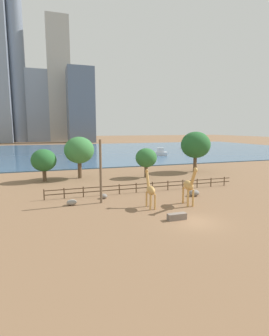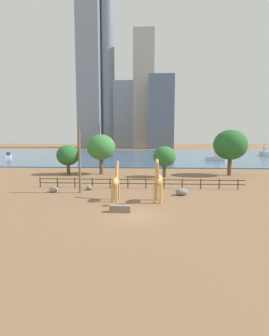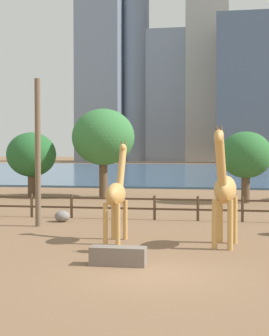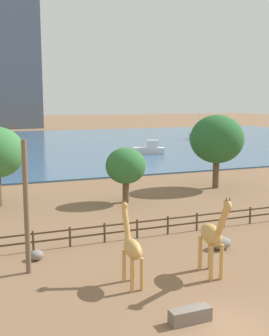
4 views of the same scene
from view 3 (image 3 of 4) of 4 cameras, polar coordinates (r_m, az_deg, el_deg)
name	(u,v)px [view 3 (image 3 of 4)]	position (r m, az deg, el deg)	size (l,w,h in m)	color
ground_plane	(211,171)	(95.10, 8.48, -0.29)	(400.00, 400.00, 0.00)	brown
harbor_water	(211,171)	(92.10, 8.45, -0.30)	(180.00, 86.00, 0.20)	#3D6084
giraffe_tall	(225,190)	(19.88, 9.95, -2.38)	(1.10, 3.25, 4.62)	tan
giraffe_companion	(116,194)	(20.87, -2.02, -2.88)	(0.80, 2.63, 4.14)	tan
utility_pole	(38,153)	(25.36, -10.67, 1.68)	(0.28, 0.28, 7.17)	brown
boulder_near_fence	(62,216)	(26.99, -8.01, -5.31)	(0.80, 0.77, 0.58)	gray
feeding_trough	(118,256)	(16.76, -1.84, -9.72)	(1.80, 0.60, 0.60)	#72665B
enclosure_fence	(181,206)	(27.25, 5.13, -4.22)	(26.12, 0.14, 1.30)	#4C3826
tree_left_large	(103,137)	(40.82, -3.48, 3.40)	(4.96, 4.96, 6.99)	brown
tree_right_tall	(31,155)	(41.69, -11.36, 1.44)	(3.92, 3.92, 5.14)	brown
tree_left_small	(246,155)	(36.91, 12.23, 1.38)	(3.65, 3.65, 5.03)	brown
skyline_tower_needle	(207,47)	(179.01, 8.07, 13.14)	(13.91, 11.49, 76.99)	#ADA89E
skyline_block_central	(136,15)	(181.87, 0.14, 16.59)	(9.13, 9.13, 99.31)	slate
skyline_tower_glass	(99,12)	(178.55, -3.94, 16.88)	(14.56, 10.66, 99.41)	gray
skyline_block_left	(169,97)	(180.20, 3.85, 7.84)	(15.08, 14.87, 44.36)	gray
skyline_block_right	(242,90)	(158.38, 11.82, 8.43)	(15.24, 15.89, 43.32)	slate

